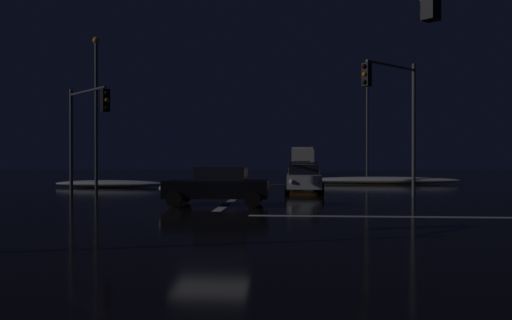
{
  "coord_description": "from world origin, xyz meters",
  "views": [
    {
      "loc": [
        2.8,
        -17.35,
        1.98
      ],
      "look_at": [
        0.67,
        11.93,
        1.8
      ],
      "focal_mm": 36.29,
      "sensor_mm": 36.0,
      "label": 1
    }
  ],
  "objects_px": {
    "traffic_signal_nw": "(86,120)",
    "box_truck": "(302,159)",
    "streetlamp_left_near": "(96,102)",
    "sedan_black_crossing": "(218,186)",
    "traffic_signal_ne": "(395,104)",
    "sedan_gray": "(307,172)",
    "sedan_white": "(304,178)",
    "sedan_silver": "(299,170)",
    "sedan_red": "(302,169)",
    "sedan_orange": "(302,175)",
    "streetlamp_right_far": "(367,116)"
  },
  "relations": [
    {
      "from": "sedan_white",
      "to": "sedan_black_crossing",
      "type": "distance_m",
      "value": 8.35
    },
    {
      "from": "sedan_red",
      "to": "streetlamp_right_far",
      "type": "bearing_deg",
      "value": -40.2
    },
    {
      "from": "sedan_red",
      "to": "sedan_orange",
      "type": "bearing_deg",
      "value": -90.85
    },
    {
      "from": "sedan_white",
      "to": "sedan_red",
      "type": "relative_size",
      "value": 1.0
    },
    {
      "from": "sedan_black_crossing",
      "to": "streetlamp_right_far",
      "type": "relative_size",
      "value": 0.43
    },
    {
      "from": "sedan_white",
      "to": "streetlamp_right_far",
      "type": "bearing_deg",
      "value": 72.12
    },
    {
      "from": "traffic_signal_ne",
      "to": "streetlamp_left_near",
      "type": "relative_size",
      "value": 0.7
    },
    {
      "from": "sedan_gray",
      "to": "box_truck",
      "type": "xyz_separation_m",
      "value": [
        -0.04,
        19.36,
        0.91
      ]
    },
    {
      "from": "streetlamp_right_far",
      "to": "sedan_red",
      "type": "bearing_deg",
      "value": 139.8
    },
    {
      "from": "sedan_white",
      "to": "sedan_gray",
      "type": "relative_size",
      "value": 1.0
    },
    {
      "from": "sedan_gray",
      "to": "sedan_black_crossing",
      "type": "xyz_separation_m",
      "value": [
        -4.11,
        -19.31,
        0.0
      ]
    },
    {
      "from": "sedan_black_crossing",
      "to": "streetlamp_right_far",
      "type": "distance_m",
      "value": 28.52
    },
    {
      "from": "sedan_gray",
      "to": "traffic_signal_ne",
      "type": "relative_size",
      "value": 0.66
    },
    {
      "from": "sedan_orange",
      "to": "sedan_black_crossing",
      "type": "bearing_deg",
      "value": -105.24
    },
    {
      "from": "sedan_silver",
      "to": "traffic_signal_nw",
      "type": "xyz_separation_m",
      "value": [
        -10.66,
        -21.13,
        3.01
      ]
    },
    {
      "from": "sedan_silver",
      "to": "traffic_signal_ne",
      "type": "height_order",
      "value": "traffic_signal_ne"
    },
    {
      "from": "box_truck",
      "to": "sedan_black_crossing",
      "type": "distance_m",
      "value": 38.9
    },
    {
      "from": "sedan_black_crossing",
      "to": "traffic_signal_ne",
      "type": "distance_m",
      "value": 9.63
    },
    {
      "from": "traffic_signal_ne",
      "to": "sedan_gray",
      "type": "bearing_deg",
      "value": 103.98
    },
    {
      "from": "sedan_white",
      "to": "box_truck",
      "type": "distance_m",
      "value": 31.18
    },
    {
      "from": "sedan_red",
      "to": "traffic_signal_ne",
      "type": "height_order",
      "value": "traffic_signal_ne"
    },
    {
      "from": "sedan_white",
      "to": "streetlamp_right_far",
      "type": "xyz_separation_m",
      "value": [
        6.08,
        18.85,
        4.9
      ]
    },
    {
      "from": "streetlamp_left_near",
      "to": "sedan_black_crossing",
      "type": "bearing_deg",
      "value": -48.6
    },
    {
      "from": "sedan_gray",
      "to": "sedan_black_crossing",
      "type": "relative_size",
      "value": 1.0
    },
    {
      "from": "sedan_black_crossing",
      "to": "traffic_signal_nw",
      "type": "relative_size",
      "value": 0.79
    },
    {
      "from": "traffic_signal_nw",
      "to": "traffic_signal_ne",
      "type": "relative_size",
      "value": 0.84
    },
    {
      "from": "traffic_signal_ne",
      "to": "streetlamp_left_near",
      "type": "xyz_separation_m",
      "value": [
        -17.04,
        6.31,
        0.9
      ]
    },
    {
      "from": "sedan_white",
      "to": "sedan_red",
      "type": "distance_m",
      "value": 23.77
    },
    {
      "from": "sedan_white",
      "to": "sedan_red",
      "type": "bearing_deg",
      "value": 89.37
    },
    {
      "from": "traffic_signal_ne",
      "to": "streetlamp_right_far",
      "type": "distance_m",
      "value": 22.42
    },
    {
      "from": "sedan_silver",
      "to": "streetlamp_left_near",
      "type": "height_order",
      "value": "streetlamp_left_near"
    },
    {
      "from": "sedan_silver",
      "to": "streetlamp_left_near",
      "type": "distance_m",
      "value": 19.89
    },
    {
      "from": "sedan_orange",
      "to": "streetlamp_left_near",
      "type": "relative_size",
      "value": 0.46
    },
    {
      "from": "streetlamp_left_near",
      "to": "sedan_white",
      "type": "bearing_deg",
      "value": -12.58
    },
    {
      "from": "sedan_gray",
      "to": "streetlamp_right_far",
      "type": "relative_size",
      "value": 0.43
    },
    {
      "from": "sedan_red",
      "to": "box_truck",
      "type": "distance_m",
      "value": 7.45
    },
    {
      "from": "traffic_signal_ne",
      "to": "traffic_signal_nw",
      "type": "bearing_deg",
      "value": -179.23
    },
    {
      "from": "traffic_signal_nw",
      "to": "streetlamp_right_far",
      "type": "xyz_separation_m",
      "value": [
        16.84,
        22.52,
        1.89
      ]
    },
    {
      "from": "sedan_silver",
      "to": "sedan_black_crossing",
      "type": "relative_size",
      "value": 1.0
    },
    {
      "from": "sedan_silver",
      "to": "traffic_signal_nw",
      "type": "bearing_deg",
      "value": -116.78
    },
    {
      "from": "box_truck",
      "to": "sedan_black_crossing",
      "type": "xyz_separation_m",
      "value": [
        -4.07,
        -38.67,
        -0.91
      ]
    },
    {
      "from": "sedan_orange",
      "to": "box_truck",
      "type": "height_order",
      "value": "box_truck"
    },
    {
      "from": "sedan_white",
      "to": "sedan_black_crossing",
      "type": "relative_size",
      "value": 1.0
    },
    {
      "from": "traffic_signal_nw",
      "to": "box_truck",
      "type": "bearing_deg",
      "value": 72.18
    },
    {
      "from": "sedan_red",
      "to": "streetlamp_right_far",
      "type": "relative_size",
      "value": 0.43
    },
    {
      "from": "sedan_gray",
      "to": "sedan_red",
      "type": "xyz_separation_m",
      "value": [
        -0.21,
        11.97,
        0.0
      ]
    },
    {
      "from": "sedan_gray",
      "to": "box_truck",
      "type": "height_order",
      "value": "box_truck"
    },
    {
      "from": "traffic_signal_nw",
      "to": "streetlamp_right_far",
      "type": "bearing_deg",
      "value": 53.2
    },
    {
      "from": "box_truck",
      "to": "traffic_signal_nw",
      "type": "height_order",
      "value": "traffic_signal_nw"
    },
    {
      "from": "box_truck",
      "to": "sedan_black_crossing",
      "type": "bearing_deg",
      "value": -96.01
    }
  ]
}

